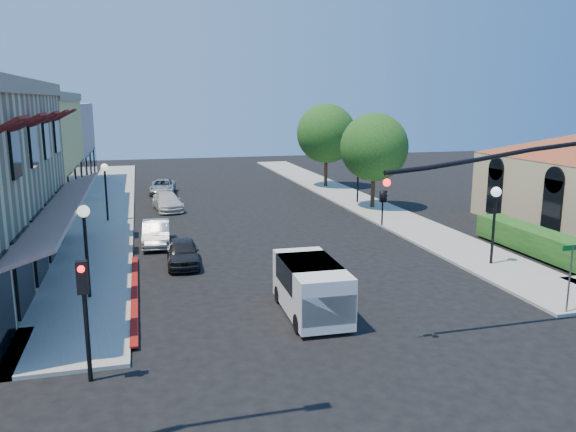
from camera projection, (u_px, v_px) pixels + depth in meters
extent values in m
plane|color=black|center=(394.00, 370.00, 15.38)|extent=(120.00, 120.00, 0.00)
cube|color=gray|center=(108.00, 207.00, 38.73)|extent=(3.50, 50.00, 0.12)
cube|color=gray|center=(346.00, 196.00, 43.12)|extent=(3.50, 50.00, 0.12)
cube|color=maroon|center=(135.00, 296.00, 21.22)|extent=(0.25, 10.00, 0.06)
cube|color=tan|center=(23.00, 86.00, 21.54)|extent=(0.50, 18.20, 0.60)
cube|color=#561416|center=(62.00, 206.00, 22.77)|extent=(1.75, 17.00, 0.67)
cube|color=#4B0F0F|center=(6.00, 127.00, 15.34)|extent=(1.02, 1.50, 0.60)
cube|color=#4B0F0F|center=(28.00, 122.00, 18.56)|extent=(1.02, 1.50, 0.60)
cube|color=#4B0F0F|center=(44.00, 119.00, 21.78)|extent=(1.02, 1.50, 0.60)
cube|color=#4B0F0F|center=(56.00, 117.00, 25.00)|extent=(1.02, 1.50, 0.60)
cube|color=#4B0F0F|center=(65.00, 115.00, 28.22)|extent=(1.02, 1.50, 0.60)
cube|color=black|center=(0.00, 306.00, 15.74)|extent=(0.12, 2.60, 2.60)
cube|color=black|center=(23.00, 271.00, 18.96)|extent=(0.12, 2.60, 2.60)
cube|color=black|center=(40.00, 246.00, 22.18)|extent=(0.12, 2.60, 2.60)
cube|color=black|center=(52.00, 228.00, 25.40)|extent=(0.12, 2.60, 2.60)
cube|color=black|center=(62.00, 213.00, 28.62)|extent=(0.12, 2.60, 2.60)
cube|color=#C79C96|center=(27.00, 146.00, 46.75)|extent=(10.00, 12.00, 7.00)
cube|color=black|center=(552.00, 206.00, 29.53)|extent=(0.12, 1.40, 2.80)
cube|color=black|center=(495.00, 192.00, 34.27)|extent=(0.12, 1.40, 2.80)
cube|color=#164814|center=(537.00, 255.00, 26.84)|extent=(1.40, 8.00, 1.10)
cylinder|color=#331F14|center=(373.00, 193.00, 38.20)|extent=(0.28, 0.28, 2.10)
sphere|color=#164814|center=(374.00, 147.00, 37.57)|extent=(4.56, 4.56, 4.56)
cylinder|color=#331F14|center=(326.00, 174.00, 47.65)|extent=(0.28, 0.28, 2.27)
sphere|color=#164814|center=(326.00, 133.00, 46.96)|extent=(4.94, 4.94, 4.94)
cylinder|color=black|center=(506.00, 157.00, 16.70)|extent=(7.80, 0.14, 0.14)
imported|color=black|center=(384.00, 192.00, 15.90)|extent=(0.20, 0.16, 1.00)
sphere|color=#FF0C0C|center=(387.00, 183.00, 15.67)|extent=(0.22, 0.22, 0.22)
cylinder|color=black|center=(87.00, 327.00, 14.49)|extent=(0.12, 0.12, 3.00)
cube|color=black|center=(82.00, 277.00, 14.06)|extent=(0.28, 0.22, 0.85)
sphere|color=#FF0C0C|center=(81.00, 269.00, 13.90)|extent=(0.18, 0.18, 0.18)
cylinder|color=#595B5E|center=(569.00, 280.00, 19.09)|extent=(0.06, 0.06, 2.50)
cube|color=#0C591E|center=(573.00, 248.00, 18.86)|extent=(0.80, 0.04, 0.18)
cylinder|color=black|center=(87.00, 258.00, 20.49)|extent=(0.12, 0.12, 3.20)
sphere|color=white|center=(83.00, 211.00, 20.14)|extent=(0.44, 0.44, 0.44)
cylinder|color=black|center=(106.00, 196.00, 33.75)|extent=(0.12, 0.12, 3.20)
sphere|color=white|center=(104.00, 167.00, 33.40)|extent=(0.44, 0.44, 0.44)
cylinder|color=black|center=(493.00, 231.00, 24.76)|extent=(0.12, 0.12, 3.20)
sphere|color=white|center=(496.00, 192.00, 24.41)|extent=(0.44, 0.44, 0.44)
cylinder|color=black|center=(358.00, 182.00, 39.91)|extent=(0.12, 0.12, 3.20)
sphere|color=white|center=(358.00, 157.00, 39.56)|extent=(0.44, 0.44, 0.44)
cube|color=silver|center=(311.00, 287.00, 19.18)|extent=(1.89, 4.20, 1.70)
cube|color=silver|center=(327.00, 308.00, 17.49)|extent=(1.76, 0.61, 0.95)
cube|color=black|center=(324.00, 290.00, 17.71)|extent=(1.61, 0.13, 0.85)
cube|color=black|center=(309.00, 273.00, 19.36)|extent=(1.87, 2.50, 0.85)
cylinder|color=black|center=(299.00, 324.00, 17.78)|extent=(0.25, 0.63, 0.62)
cylinder|color=black|center=(279.00, 294.00, 20.48)|extent=(0.25, 0.63, 0.62)
cylinder|color=black|center=(347.00, 319.00, 18.15)|extent=(0.25, 0.63, 0.62)
cylinder|color=black|center=(321.00, 291.00, 20.85)|extent=(0.25, 0.63, 0.62)
imported|color=black|center=(183.00, 252.00, 25.10)|extent=(1.52, 3.52, 1.18)
imported|color=#B1B4B6|center=(156.00, 233.00, 28.60)|extent=(1.50, 3.84, 1.25)
imported|color=silver|center=(167.00, 201.00, 37.72)|extent=(2.16, 4.26, 1.19)
imported|color=#9EA1A3|center=(163.00, 187.00, 44.35)|extent=(2.32, 4.25, 1.13)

